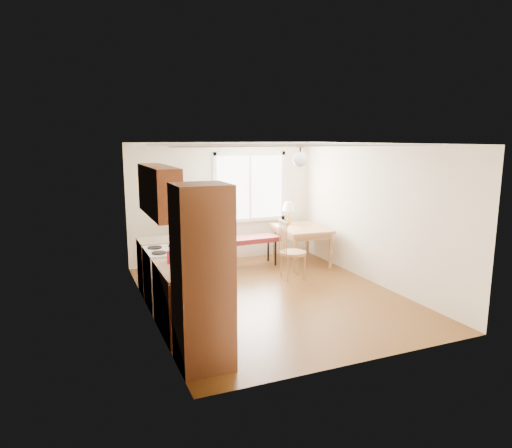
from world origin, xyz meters
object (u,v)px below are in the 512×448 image
refrigerator (210,227)px  bench (248,240)px  chair (288,246)px  dining_table (302,232)px

refrigerator → bench: 0.80m
chair → refrigerator: bearing=134.6°
bench → chair: (0.36, -1.12, 0.10)m
refrigerator → chair: 1.72m
bench → dining_table: dining_table is taller
refrigerator → chair: refrigerator is taller
bench → dining_table: (1.12, -0.24, 0.13)m
refrigerator → bench: refrigerator is taller
bench → refrigerator: bearing=162.2°
refrigerator → bench: (0.72, -0.20, -0.29)m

